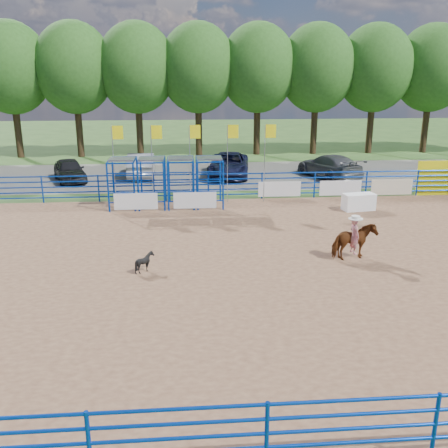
{
  "coord_description": "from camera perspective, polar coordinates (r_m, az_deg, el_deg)",
  "views": [
    {
      "loc": [
        -1.3,
        -17.05,
        6.79
      ],
      "look_at": [
        0.15,
        1.0,
        1.3
      ],
      "focal_mm": 40.0,
      "sensor_mm": 36.0,
      "label": 1
    }
  ],
  "objects": [
    {
      "name": "ground",
      "position": [
        18.4,
        -0.21,
        -4.79
      ],
      "size": [
        120.0,
        120.0,
        0.0
      ],
      "primitive_type": "plane",
      "color": "#3B5F26",
      "rests_on": "ground"
    },
    {
      "name": "arena_dirt",
      "position": [
        18.4,
        -0.21,
        -4.76
      ],
      "size": [
        30.0,
        20.0,
        0.02
      ],
      "primitive_type": "cube",
      "color": "#8B6245",
      "rests_on": "ground"
    },
    {
      "name": "gravel_strip",
      "position": [
        34.74,
        -2.37,
        5.59
      ],
      "size": [
        40.0,
        10.0,
        0.01
      ],
      "primitive_type": "cube",
      "color": "slate",
      "rests_on": "ground"
    },
    {
      "name": "announcer_table",
      "position": [
        26.56,
        15.13,
        2.46
      ],
      "size": [
        1.7,
        0.99,
        0.85
      ],
      "primitive_type": "cube",
      "rotation": [
        0.0,
        0.0,
        0.16
      ],
      "color": "white",
      "rests_on": "arena_dirt"
    },
    {
      "name": "horse_and_rider",
      "position": [
        19.33,
        14.64,
        -1.6
      ],
      "size": [
        1.78,
        1.13,
        2.4
      ],
      "color": "brown",
      "rests_on": "arena_dirt"
    },
    {
      "name": "calf",
      "position": [
        17.91,
        -9.05,
        -4.32
      ],
      "size": [
        0.67,
        0.6,
        0.73
      ],
      "primitive_type": "imported",
      "rotation": [
        0.0,
        0.0,
        1.54
      ],
      "color": "black",
      "rests_on": "arena_dirt"
    },
    {
      "name": "car_a",
      "position": [
        34.22,
        -17.24,
        5.91
      ],
      "size": [
        3.07,
        4.56,
        1.44
      ],
      "primitive_type": "imported",
      "rotation": [
        0.0,
        0.0,
        0.36
      ],
      "color": "black",
      "rests_on": "gravel_strip"
    },
    {
      "name": "car_b",
      "position": [
        34.54,
        -9.42,
        6.69
      ],
      "size": [
        1.89,
        4.99,
        1.63
      ],
      "primitive_type": "imported",
      "rotation": [
        0.0,
        0.0,
        3.18
      ],
      "color": "gray",
      "rests_on": "gravel_strip"
    },
    {
      "name": "car_c",
      "position": [
        34.19,
        0.55,
        6.77
      ],
      "size": [
        3.36,
        5.98,
        1.58
      ],
      "primitive_type": "imported",
      "rotation": [
        0.0,
        0.0,
        -0.13
      ],
      "color": "#161937",
      "rests_on": "gravel_strip"
    },
    {
      "name": "car_d",
      "position": [
        34.48,
        11.92,
        6.49
      ],
      "size": [
        3.9,
        5.82,
        1.57
      ],
      "primitive_type": "imported",
      "rotation": [
        0.0,
        0.0,
        3.49
      ],
      "color": "#5B5B5D",
      "rests_on": "gravel_strip"
    },
    {
      "name": "perimeter_fence",
      "position": [
        18.14,
        -0.21,
        -2.59
      ],
      "size": [
        30.1,
        20.1,
        1.5
      ],
      "color": "#0838B1",
      "rests_on": "ground"
    },
    {
      "name": "chute_assembly",
      "position": [
        26.48,
        -5.81,
        4.72
      ],
      "size": [
        19.32,
        2.41,
        4.2
      ],
      "color": "#0838B1",
      "rests_on": "ground"
    },
    {
      "name": "treeline",
      "position": [
        43.08,
        -3.01,
        17.84
      ],
      "size": [
        56.4,
        6.4,
        11.24
      ],
      "color": "#3F2B19",
      "rests_on": "ground"
    }
  ]
}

